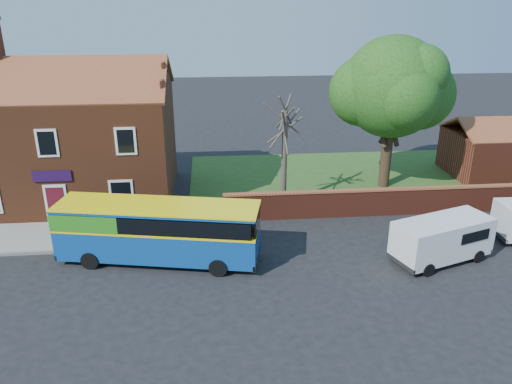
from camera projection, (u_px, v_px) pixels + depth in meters
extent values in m
plane|color=black|center=(182.00, 292.00, 21.15)|extent=(120.00, 120.00, 0.00)
cube|color=gray|center=(51.00, 237.00, 25.85)|extent=(18.00, 3.50, 0.12)
cube|color=slate|center=(40.00, 253.00, 24.22)|extent=(18.00, 0.15, 0.14)
cube|color=#426B28|center=(380.00, 178.00, 34.31)|extent=(26.00, 12.00, 0.04)
cube|color=brown|center=(70.00, 146.00, 30.00)|extent=(12.00, 8.00, 6.50)
cube|color=brown|center=(50.00, 80.00, 26.59)|extent=(12.30, 4.08, 2.16)
cube|color=brown|center=(69.00, 70.00, 30.29)|extent=(12.30, 4.08, 2.16)
cube|color=black|center=(47.00, 143.00, 25.77)|extent=(1.10, 0.06, 1.50)
cube|color=#4C0F19|center=(57.00, 206.00, 27.04)|extent=(0.95, 0.04, 2.10)
cube|color=silver|center=(57.00, 205.00, 27.04)|extent=(1.20, 0.06, 2.30)
cube|color=#240C37|center=(52.00, 176.00, 26.41)|extent=(2.00, 0.06, 0.60)
cube|color=maroon|center=(416.00, 201.00, 28.49)|extent=(22.00, 0.30, 1.50)
cube|color=brown|center=(417.00, 188.00, 28.19)|extent=(22.00, 0.38, 0.10)
cube|color=maroon|center=(509.00, 154.00, 34.55)|extent=(8.00, 5.00, 3.00)
cube|color=brown|center=(504.00, 120.00, 34.95)|extent=(8.20, 2.56, 1.24)
cube|color=#0E479A|center=(159.00, 240.00, 23.29)|extent=(9.57, 4.14, 1.48)
cube|color=yellow|center=(158.00, 226.00, 23.02)|extent=(9.59, 4.16, 0.10)
cube|color=black|center=(157.00, 217.00, 22.86)|extent=(9.21, 4.08, 0.74)
cube|color=#2F8F1F|center=(93.00, 214.00, 23.17)|extent=(3.57, 2.95, 0.79)
cube|color=#0E479A|center=(157.00, 207.00, 22.68)|extent=(9.57, 4.14, 0.14)
cube|color=yellow|center=(157.00, 206.00, 22.65)|extent=(9.62, 4.19, 0.06)
cylinder|color=black|center=(90.00, 260.00, 22.83)|extent=(0.88, 0.44, 0.84)
cylinder|color=black|center=(108.00, 239.00, 24.83)|extent=(0.88, 0.44, 0.84)
cylinder|color=black|center=(218.00, 267.00, 22.23)|extent=(0.88, 0.44, 0.84)
cylinder|color=black|center=(226.00, 245.00, 24.23)|extent=(0.88, 0.44, 0.84)
cube|color=white|center=(442.00, 238.00, 23.26)|extent=(5.07, 3.32, 1.79)
cube|color=black|center=(477.00, 224.00, 23.97)|extent=(0.60, 1.54, 0.71)
cube|color=black|center=(476.00, 244.00, 24.45)|extent=(0.71, 1.82, 0.23)
cylinder|color=black|center=(428.00, 270.00, 22.25)|extent=(0.66, 0.41, 0.62)
cylinder|color=black|center=(402.00, 252.00, 23.75)|extent=(0.66, 0.41, 0.62)
cylinder|color=black|center=(478.00, 256.00, 23.41)|extent=(0.66, 0.41, 0.62)
cylinder|color=black|center=(450.00, 240.00, 24.91)|extent=(0.66, 0.41, 0.62)
cylinder|color=black|center=(503.00, 227.00, 26.33)|extent=(0.60, 0.23, 0.60)
cylinder|color=black|center=(386.00, 157.00, 32.14)|extent=(0.69, 0.69, 3.98)
sphere|color=#3B7E27|center=(393.00, 87.00, 30.49)|extent=(6.24, 6.24, 6.24)
sphere|color=#3B7E27|center=(418.00, 94.00, 31.16)|extent=(4.50, 4.50, 4.50)
sphere|color=#3B7E27|center=(364.00, 92.00, 30.96)|extent=(4.33, 4.33, 4.33)
cylinder|color=#4C4238|center=(284.00, 159.00, 28.92)|extent=(0.33, 0.33, 5.72)
cylinder|color=#4C4238|center=(285.00, 125.00, 28.17)|extent=(0.34, 2.79, 2.25)
cylinder|color=#4C4238|center=(285.00, 128.00, 28.25)|extent=(1.46, 2.06, 2.06)
cylinder|color=#4C4238|center=(285.00, 121.00, 28.10)|extent=(2.34, 1.07, 2.28)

